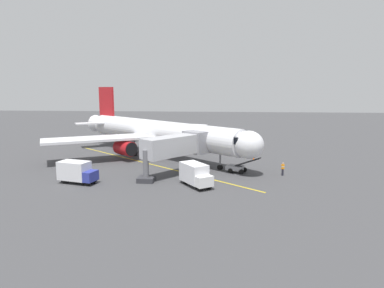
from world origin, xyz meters
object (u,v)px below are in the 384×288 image
Objects in this scene: airplane at (157,132)px; box_truck_starboard_side at (77,172)px; tug_rear_apron at (214,138)px; ground_crew_marshaller at (283,169)px; box_truck_portside at (196,175)px; belt_loader_near_nose at (237,167)px; jet_bridge at (180,146)px; safety_cone_nose_left at (254,158)px; safety_cone_nose_right at (244,151)px.

airplane is 18.34m from box_truck_starboard_side.
airplane is 20.00m from tug_rear_apron.
airplane is 12.71× the size of tug_rear_apron.
box_truck_starboard_side reaches higher than ground_crew_marshaller.
box_truck_starboard_side is (14.19, -0.02, 0.00)m from box_truck_portside.
belt_loader_near_nose reaches higher than ground_crew_marshaller.
jet_bridge is 18.27× the size of safety_cone_nose_left.
box_truck_portside is at bearing 72.51° from safety_cone_nose_right.
jet_bridge is at bearing 82.34° from tug_rear_apron.
tug_rear_apron reaches higher than safety_cone_nose_right.
safety_cone_nose_right is (-14.74, -4.72, -3.73)m from airplane.
safety_cone_nose_right is at bearing -162.23° from airplane.
box_truck_portside is 0.99× the size of box_truck_starboard_side.
tug_rear_apron is (9.61, -28.64, -0.18)m from ground_crew_marshaller.
safety_cone_nose_right is at bearing 113.58° from tug_rear_apron.
ground_crew_marshaller is (-13.48, -0.14, -2.88)m from jet_bridge.
safety_cone_nose_left is at bearing 109.17° from tug_rear_apron.
tug_rear_apron is (-1.30, -34.50, -0.68)m from box_truck_portside.
box_truck_starboard_side reaches higher than safety_cone_nose_left.
jet_bridge is 14.61m from safety_cone_nose_left.
box_truck_portside reaches higher than tug_rear_apron.
airplane is 6.95× the size of box_truck_portside.
safety_cone_nose_right is (-1.80, -14.81, -0.44)m from belt_loader_near_nose.
airplane is 19.81× the size of ground_crew_marshaller.
box_truck_starboard_side is at bearing 69.66° from airplane.
safety_cone_nose_right is (-5.56, 12.74, -0.43)m from tug_rear_apron.
tug_rear_apron is (3.76, -27.55, -0.01)m from belt_loader_near_nose.
safety_cone_nose_left and safety_cone_nose_right have the same top height.
box_truck_portside is at bearing 114.82° from airplane.
box_truck_starboard_side is at bearing -0.09° from box_truck_portside.
safety_cone_nose_left is at bearing 99.96° from safety_cone_nose_right.
belt_loader_near_nose is 20.46m from box_truck_starboard_side.
airplane is 3.37× the size of jet_bridge.
box_truck_portside is (5.05, 6.96, 0.67)m from belt_loader_near_nose.
box_truck_starboard_side is (11.62, 5.71, -2.38)m from jet_bridge.
tug_rear_apron is at bearing -70.83° from safety_cone_nose_left.
ground_crew_marshaller is 30.21m from tug_rear_apron.
safety_cone_nose_left is (2.89, -9.31, -0.61)m from ground_crew_marshaller.
box_truck_portside is at bearing 62.15° from safety_cone_nose_left.
airplane is 61.58× the size of safety_cone_nose_right.
tug_rear_apron reaches higher than safety_cone_nose_left.
jet_bridge is at bearing -153.83° from box_truck_starboard_side.
airplane is 16.43m from safety_cone_nose_left.
safety_cone_nose_left is (-2.96, -8.22, -0.44)m from belt_loader_near_nose.
ground_crew_marshaller is 5.96m from belt_loader_near_nose.
box_truck_portside is 17.20m from safety_cone_nose_left.
tug_rear_apron is at bearing -97.66° from jet_bridge.
ground_crew_marshaller is at bearing 149.25° from airplane.
safety_cone_nose_left is 6.69m from safety_cone_nose_right.
safety_cone_nose_right is (1.16, -6.59, 0.00)m from safety_cone_nose_left.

